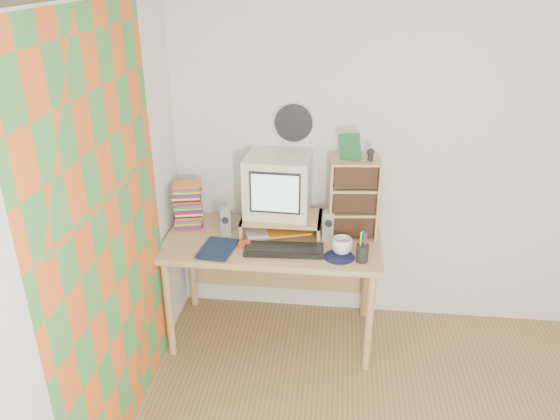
% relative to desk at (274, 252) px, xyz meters
% --- Properties ---
extents(back_wall, '(3.50, 0.00, 3.50)m').
position_rel_desk_xyz_m(back_wall, '(1.03, 0.31, 0.63)').
color(back_wall, silver).
rests_on(back_wall, floor).
extents(left_wall, '(0.00, 3.50, 3.50)m').
position_rel_desk_xyz_m(left_wall, '(-0.72, -1.44, 0.63)').
color(left_wall, silver).
rests_on(left_wall, floor).
extents(curtain, '(0.00, 2.20, 2.20)m').
position_rel_desk_xyz_m(curtain, '(-0.68, -0.96, 0.53)').
color(curtain, orange).
rests_on(curtain, left_wall).
extents(wall_disc, '(0.25, 0.02, 0.25)m').
position_rel_desk_xyz_m(wall_disc, '(0.10, 0.29, 0.81)').
color(wall_disc, black).
rests_on(wall_disc, back_wall).
extents(desk, '(1.40, 0.70, 0.75)m').
position_rel_desk_xyz_m(desk, '(0.00, 0.00, 0.00)').
color(desk, tan).
rests_on(desk, floor).
extents(monitor_riser, '(0.52, 0.30, 0.12)m').
position_rel_desk_xyz_m(monitor_riser, '(0.05, 0.04, 0.23)').
color(monitor_riser, tan).
rests_on(monitor_riser, desk).
extents(crt_monitor, '(0.43, 0.43, 0.39)m').
position_rel_desk_xyz_m(crt_monitor, '(0.02, 0.09, 0.45)').
color(crt_monitor, silver).
rests_on(crt_monitor, monitor_riser).
extents(speaker_left, '(0.07, 0.07, 0.18)m').
position_rel_desk_xyz_m(speaker_left, '(-0.31, -0.03, 0.23)').
color(speaker_left, '#ACADB1').
rests_on(speaker_left, desk).
extents(speaker_right, '(0.08, 0.08, 0.19)m').
position_rel_desk_xyz_m(speaker_right, '(0.36, -0.01, 0.23)').
color(speaker_right, '#ACADB1').
rests_on(speaker_right, desk).
extents(keyboard, '(0.50, 0.19, 0.03)m').
position_rel_desk_xyz_m(keyboard, '(0.09, -0.23, 0.15)').
color(keyboard, black).
rests_on(keyboard, desk).
extents(dvd_stack, '(0.21, 0.17, 0.26)m').
position_rel_desk_xyz_m(dvd_stack, '(-0.59, 0.07, 0.26)').
color(dvd_stack, brown).
rests_on(dvd_stack, desk).
extents(cd_rack, '(0.33, 0.20, 0.52)m').
position_rel_desk_xyz_m(cd_rack, '(0.51, 0.06, 0.39)').
color(cd_rack, tan).
rests_on(cd_rack, desk).
extents(mug, '(0.14, 0.14, 0.10)m').
position_rel_desk_xyz_m(mug, '(0.45, -0.20, 0.19)').
color(mug, white).
rests_on(mug, desk).
extents(diary, '(0.27, 0.21, 0.05)m').
position_rel_desk_xyz_m(diary, '(-0.42, -0.24, 0.16)').
color(diary, '#0F1E3A').
rests_on(diary, desk).
extents(mousepad, '(0.23, 0.23, 0.00)m').
position_rel_desk_xyz_m(mousepad, '(0.44, -0.26, 0.14)').
color(mousepad, black).
rests_on(mousepad, desk).
extents(pen_cup, '(0.09, 0.09, 0.15)m').
position_rel_desk_xyz_m(pen_cup, '(0.57, -0.29, 0.21)').
color(pen_cup, black).
rests_on(pen_cup, desk).
extents(papers, '(0.37, 0.32, 0.04)m').
position_rel_desk_xyz_m(papers, '(0.01, 0.04, 0.16)').
color(papers, silver).
rests_on(papers, desk).
extents(red_box, '(0.08, 0.05, 0.04)m').
position_rel_desk_xyz_m(red_box, '(-0.16, -0.19, 0.15)').
color(red_box, '#C93F15').
rests_on(red_box, desk).
extents(game_box, '(0.13, 0.05, 0.16)m').
position_rel_desk_xyz_m(game_box, '(0.47, 0.07, 0.74)').
color(game_box, '#18572F').
rests_on(game_box, cd_rack).
extents(webcam, '(0.05, 0.05, 0.08)m').
position_rel_desk_xyz_m(webcam, '(0.60, 0.06, 0.69)').
color(webcam, black).
rests_on(webcam, cd_rack).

